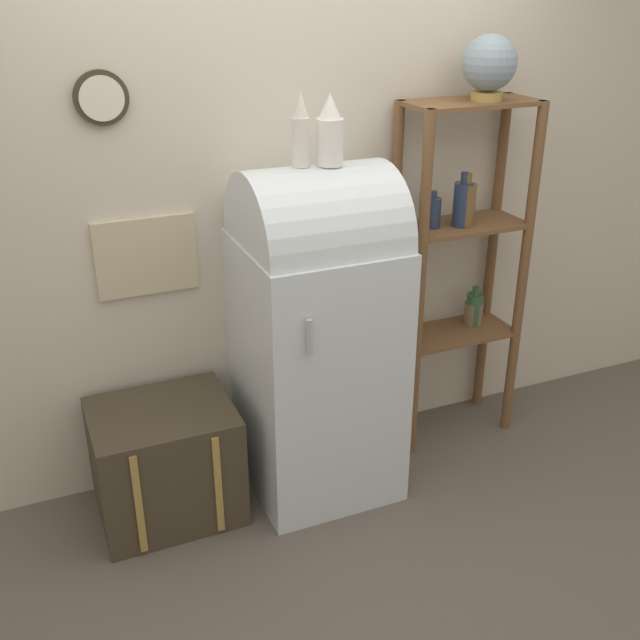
{
  "coord_description": "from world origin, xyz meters",
  "views": [
    {
      "loc": [
        -1.15,
        -2.51,
        2.21
      ],
      "look_at": [
        0.02,
        0.23,
        0.84
      ],
      "focal_mm": 42.0,
      "sensor_mm": 36.0,
      "label": 1
    }
  ],
  "objects_px": {
    "vase_center": "(330,132)",
    "suitcase_trunk": "(166,462)",
    "refrigerator": "(317,329)",
    "globe": "(489,64)",
    "vase_left": "(301,132)"
  },
  "relations": [
    {
      "from": "vase_center",
      "to": "suitcase_trunk",
      "type": "bearing_deg",
      "value": 176.54
    },
    {
      "from": "suitcase_trunk",
      "to": "globe",
      "type": "relative_size",
      "value": 2.15
    },
    {
      "from": "refrigerator",
      "to": "globe",
      "type": "bearing_deg",
      "value": 7.26
    },
    {
      "from": "globe",
      "to": "vase_center",
      "type": "height_order",
      "value": "globe"
    },
    {
      "from": "vase_left",
      "to": "globe",
      "type": "bearing_deg",
      "value": 5.99
    },
    {
      "from": "suitcase_trunk",
      "to": "vase_center",
      "type": "xyz_separation_m",
      "value": [
        0.76,
        -0.05,
        1.39
      ]
    },
    {
      "from": "refrigerator",
      "to": "suitcase_trunk",
      "type": "bearing_deg",
      "value": 177.15
    },
    {
      "from": "suitcase_trunk",
      "to": "vase_center",
      "type": "bearing_deg",
      "value": -3.46
    },
    {
      "from": "globe",
      "to": "vase_left",
      "type": "height_order",
      "value": "globe"
    },
    {
      "from": "globe",
      "to": "vase_left",
      "type": "relative_size",
      "value": 0.95
    },
    {
      "from": "refrigerator",
      "to": "vase_center",
      "type": "relative_size",
      "value": 5.39
    },
    {
      "from": "refrigerator",
      "to": "vase_center",
      "type": "xyz_separation_m",
      "value": [
        0.05,
        -0.01,
        0.85
      ]
    },
    {
      "from": "refrigerator",
      "to": "suitcase_trunk",
      "type": "xyz_separation_m",
      "value": [
        -0.71,
        0.04,
        -0.53
      ]
    },
    {
      "from": "refrigerator",
      "to": "globe",
      "type": "distance_m",
      "value": 1.37
    },
    {
      "from": "suitcase_trunk",
      "to": "globe",
      "type": "bearing_deg",
      "value": 2.71
    }
  ]
}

